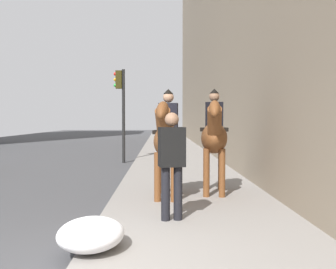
% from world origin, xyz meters
% --- Properties ---
extents(mounted_horse_near, '(2.15, 0.74, 2.21)m').
position_xyz_m(mounted_horse_near, '(3.82, -1.15, 1.32)').
color(mounted_horse_near, brown).
rests_on(mounted_horse_near, sidewalk_slab).
extents(mounted_horse_far, '(2.15, 0.74, 2.25)m').
position_xyz_m(mounted_horse_far, '(4.27, -2.15, 1.36)').
color(mounted_horse_far, brown).
rests_on(mounted_horse_far, sidewalk_slab).
extents(pedestrian_greeting, '(0.33, 0.44, 1.70)m').
position_xyz_m(pedestrian_greeting, '(2.03, -1.18, 1.10)').
color(pedestrian_greeting, black).
rests_on(pedestrian_greeting, sidewalk_slab).
extents(traffic_light_near_curb, '(0.20, 0.44, 3.66)m').
position_xyz_m(traffic_light_near_curb, '(11.49, 0.53, 2.46)').
color(traffic_light_near_curb, black).
rests_on(traffic_light_near_curb, ground).
extents(snow_pile_near, '(1.07, 0.82, 0.37)m').
position_xyz_m(snow_pile_near, '(0.65, -0.15, 0.30)').
color(snow_pile_near, white).
rests_on(snow_pile_near, sidewalk_slab).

